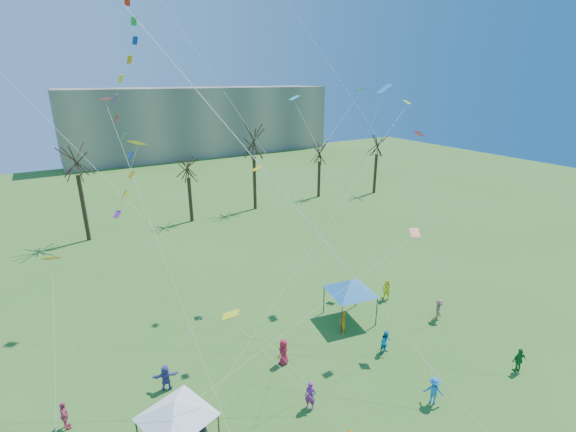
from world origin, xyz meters
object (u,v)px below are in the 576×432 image
distant_building (202,121)px  canopy_tent_blue (351,286)px  big_box_kite (134,113)px  canopy_tent_white (176,409)px

distant_building → canopy_tent_blue: distant_building is taller
big_box_kite → canopy_tent_white: big_box_kite is taller
canopy_tent_white → canopy_tent_blue: (14.19, 4.63, 0.15)m
distant_building → big_box_kite: 81.38m
big_box_kite → canopy_tent_blue: big_box_kite is taller
distant_building → canopy_tent_white: distant_building is taller
distant_building → canopy_tent_white: 82.45m
big_box_kite → canopy_tent_white: (-0.02, -1.45, -13.24)m
distant_building → big_box_kite: bearing=-111.0°
distant_building → big_box_kite: (-28.96, -75.59, 8.36)m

